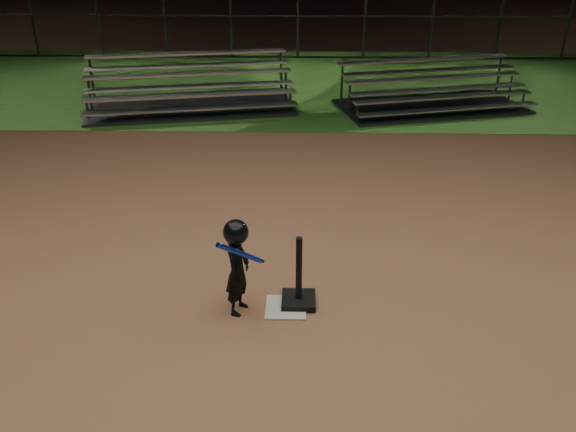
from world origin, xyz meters
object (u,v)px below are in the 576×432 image
object	(u,v)px
child_batter	(237,264)
bleacher_left	(191,98)
home_plate	(286,307)
bleacher_right	(432,100)
batting_tee	(299,290)

from	to	relation	value
child_batter	bleacher_left	size ratio (longest dim) A/B	0.23
home_plate	bleacher_right	bearing A→B (deg)	68.31
bleacher_left	bleacher_right	size ratio (longest dim) A/B	1.10
batting_tee	bleacher_left	distance (m)	7.97
child_batter	bleacher_left	world-z (taller)	child_batter
bleacher_left	bleacher_right	distance (m)	5.45
child_batter	bleacher_right	world-z (taller)	child_batter
home_plate	batting_tee	distance (m)	0.24
batting_tee	child_batter	distance (m)	0.79
bleacher_left	bleacher_right	xyz separation A→B (m)	(5.45, 0.10, -0.02)
home_plate	bleacher_left	size ratio (longest dim) A/B	0.09
bleacher_right	child_batter	bearing A→B (deg)	-129.14
home_plate	batting_tee	world-z (taller)	batting_tee
batting_tee	bleacher_right	size ratio (longest dim) A/B	0.19
home_plate	bleacher_right	distance (m)	8.36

